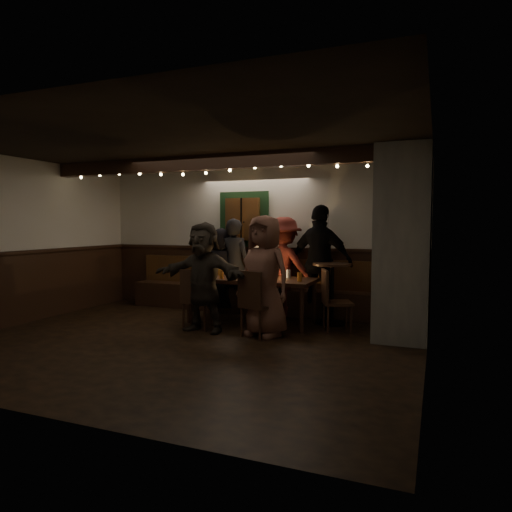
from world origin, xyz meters
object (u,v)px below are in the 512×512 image
at_px(chair_near_left, 196,295).
at_px(person_c, 267,267).
at_px(chair_end, 332,297).
at_px(person_d, 284,267).
at_px(person_b, 234,266).
at_px(person_a, 222,270).
at_px(person_e, 321,262).
at_px(person_g, 265,276).
at_px(chair_near_right, 255,300).
at_px(dining_table, 251,282).
at_px(person_f, 204,277).
at_px(high_top, 332,285).

relative_size(chair_near_left, person_c, 0.55).
xyz_separation_m(chair_end, person_d, (-1.00, 0.83, 0.33)).
relative_size(chair_near_left, person_b, 0.54).
height_order(chair_near_left, person_a, person_a).
relative_size(chair_near_left, person_e, 0.48).
height_order(person_a, person_c, person_c).
relative_size(person_a, person_g, 0.89).
bearing_deg(person_c, chair_end, 149.21).
bearing_deg(person_g, chair_end, 51.90).
xyz_separation_m(person_a, person_e, (1.82, -0.06, 0.19)).
distance_m(chair_near_right, person_c, 1.58).
height_order(dining_table, person_f, person_f).
bearing_deg(chair_end, person_a, 159.19).
bearing_deg(person_g, person_d, 112.89).
distance_m(person_a, person_e, 1.83).
distance_m(chair_near_left, person_c, 1.54).
bearing_deg(person_f, chair_near_right, 0.14).
distance_m(chair_near_right, person_d, 1.61).
xyz_separation_m(dining_table, person_a, (-0.87, 0.73, 0.09)).
xyz_separation_m(chair_near_right, person_a, (-1.27, 1.58, 0.23)).
bearing_deg(person_e, person_g, 85.32).
height_order(dining_table, person_g, person_g).
xyz_separation_m(chair_end, high_top, (-0.11, 0.51, 0.09)).
bearing_deg(person_f, person_b, 101.48).
xyz_separation_m(chair_near_left, person_f, (0.16, -0.05, 0.29)).
height_order(high_top, person_b, person_b).
height_order(chair_near_right, person_b, person_b).
xyz_separation_m(chair_end, person_f, (-1.73, -0.68, 0.29)).
height_order(person_a, person_d, person_d).
xyz_separation_m(person_a, person_c, (0.88, -0.07, 0.08)).
xyz_separation_m(dining_table, person_d, (0.30, 0.73, 0.19)).
bearing_deg(person_e, person_f, 60.36).
bearing_deg(person_g, person_e, 86.61).
relative_size(person_d, person_f, 1.05).
height_order(chair_near_left, person_g, person_g).
height_order(person_e, person_f, person_e).
distance_m(chair_end, person_f, 1.89).
xyz_separation_m(chair_end, person_a, (-2.17, 0.83, 0.24)).
distance_m(chair_near_right, high_top, 1.50).
relative_size(person_b, person_c, 1.00).
height_order(chair_near_left, high_top, high_top).
relative_size(chair_near_right, person_d, 0.55).
relative_size(chair_near_left, high_top, 0.95).
distance_m(person_b, person_d, 0.90).
height_order(chair_near_right, chair_end, chair_near_right).
bearing_deg(person_c, person_b, -1.41).
relative_size(dining_table, high_top, 2.10).
bearing_deg(high_top, chair_end, -77.96).
relative_size(chair_end, person_e, 0.48).
bearing_deg(person_d, person_c, 24.58).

